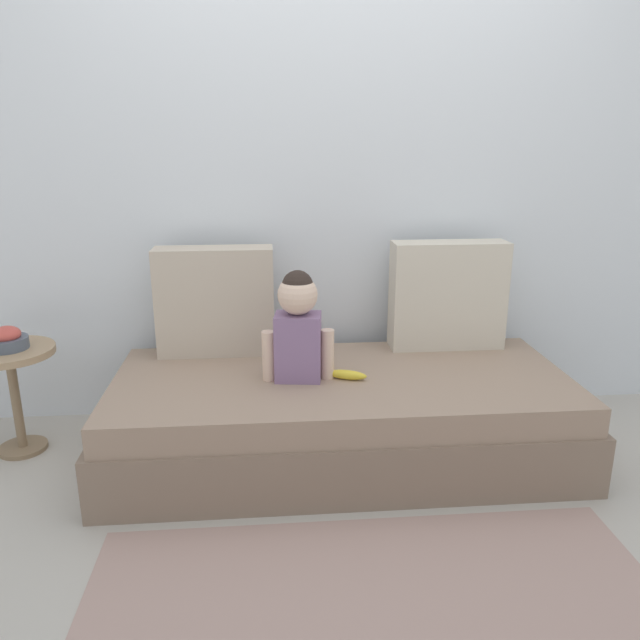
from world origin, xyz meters
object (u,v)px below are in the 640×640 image
banana (347,375)px  side_table (12,373)px  toddler (298,324)px  throw_pillow_left (215,301)px  fruit_bowl (6,340)px  throw_pillow_right (448,295)px  couch (341,416)px

banana → side_table: side_table is taller
toddler → banana: 0.30m
banana → side_table: size_ratio=0.35×
throw_pillow_left → toddler: throw_pillow_left is taller
throw_pillow_left → fruit_bowl: (-0.88, -0.17, -0.10)m
throw_pillow_right → toddler: (-0.73, -0.36, -0.02)m
throw_pillow_right → fruit_bowl: throw_pillow_right is taller
toddler → fruit_bowl: toddler is taller
toddler → fruit_bowl: size_ratio=2.67×
throw_pillow_left → side_table: (-0.88, -0.17, -0.26)m
couch → throw_pillow_right: 0.78m
side_table → fruit_bowl: size_ratio=2.77×
throw_pillow_right → couch: bearing=-148.2°
couch → toddler: (-0.19, -0.02, 0.43)m
couch → fruit_bowl: size_ratio=11.43×
fruit_bowl → banana: bearing=-8.5°
couch → fruit_bowl: bearing=173.1°
banana → fruit_bowl: size_ratio=0.98×
throw_pillow_right → banana: throw_pillow_right is taller
throw_pillow_left → banana: (0.56, -0.38, -0.23)m
throw_pillow_left → throw_pillow_right: 1.10m
couch → side_table: bearing=173.1°
couch → banana: bearing=-68.9°
banana → side_table: bearing=171.5°
fruit_bowl → side_table: bearing=-7.1°
throw_pillow_right → side_table: 2.00m
throw_pillow_left → banana: bearing=-34.2°
toddler → side_table: 1.28m
couch → side_table: 1.45m
banana → throw_pillow_left: bearing=145.8°
throw_pillow_right → banana: size_ratio=3.18×
throw_pillow_left → banana: 0.72m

